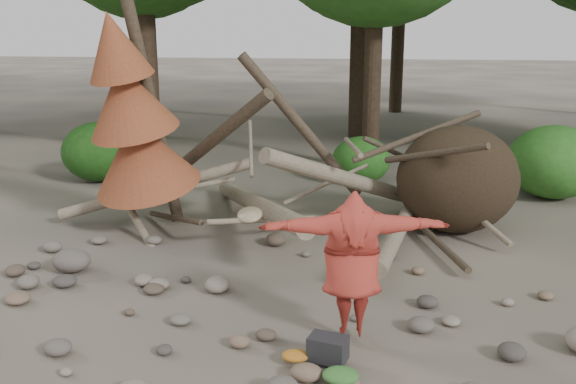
# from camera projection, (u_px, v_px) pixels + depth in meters

# --- Properties ---
(ground) EXTENTS (120.00, 120.00, 0.00)m
(ground) POSITION_uv_depth(u_px,v_px,m) (284.00, 329.00, 8.12)
(ground) COLOR #514C44
(ground) RESTS_ON ground
(deadfall_pile) EXTENTS (8.55, 5.24, 3.30)m
(deadfall_pile) POSITION_uv_depth(u_px,v_px,m) (425.00, 181.00, 11.68)
(deadfall_pile) COLOR #332619
(deadfall_pile) RESTS_ON ground
(dead_conifer) EXTENTS (2.06, 2.16, 4.35)m
(dead_conifer) POSITION_uv_depth(u_px,v_px,m) (134.00, 120.00, 11.20)
(dead_conifer) COLOR #4C3F30
(dead_conifer) RESTS_ON ground
(bush_left) EXTENTS (1.80, 1.80, 1.44)m
(bush_left) POSITION_uv_depth(u_px,v_px,m) (100.00, 151.00, 15.52)
(bush_left) COLOR #1F5215
(bush_left) RESTS_ON ground
(bush_mid) EXTENTS (1.40, 1.40, 1.12)m
(bush_mid) POSITION_uv_depth(u_px,v_px,m) (361.00, 160.00, 15.35)
(bush_mid) COLOR #2A681E
(bush_mid) RESTS_ON ground
(bush_right) EXTENTS (2.00, 2.00, 1.60)m
(bush_right) POSITION_uv_depth(u_px,v_px,m) (554.00, 162.00, 14.00)
(bush_right) COLOR #357B26
(bush_right) RESTS_ON ground
(frisbee_thrower) EXTENTS (2.49, 1.00, 1.81)m
(frisbee_thrower) POSITION_uv_depth(u_px,v_px,m) (352.00, 264.00, 7.63)
(frisbee_thrower) COLOR #AD3127
(frisbee_thrower) RESTS_ON ground
(backpack) EXTENTS (0.49, 0.39, 0.28)m
(backpack) POSITION_uv_depth(u_px,v_px,m) (328.00, 353.00, 7.26)
(backpack) COLOR black
(backpack) RESTS_ON ground
(cloth_green) EXTENTS (0.40, 0.33, 0.15)m
(cloth_green) POSITION_uv_depth(u_px,v_px,m) (341.00, 380.00, 6.84)
(cloth_green) COLOR #356E2C
(cloth_green) RESTS_ON ground
(cloth_orange) EXTENTS (0.31, 0.25, 0.11)m
(cloth_orange) POSITION_uv_depth(u_px,v_px,m) (295.00, 360.00, 7.28)
(cloth_orange) COLOR #AF6A1E
(cloth_orange) RESTS_ON ground
(boulder_mid_left) EXTENTS (0.60, 0.54, 0.36)m
(boulder_mid_left) POSITION_uv_depth(u_px,v_px,m) (71.00, 260.00, 9.96)
(boulder_mid_left) COLOR #605751
(boulder_mid_left) RESTS_ON ground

